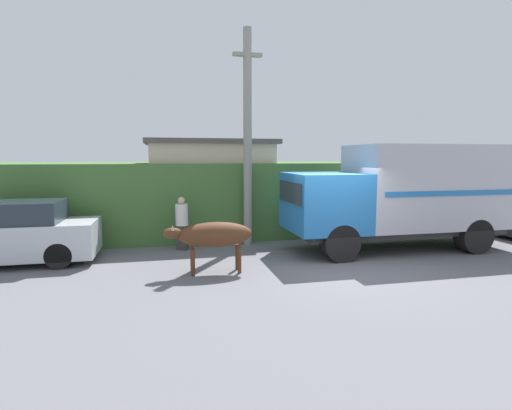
{
  "coord_description": "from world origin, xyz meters",
  "views": [
    {
      "loc": [
        -4.32,
        -9.12,
        2.77
      ],
      "look_at": [
        -2.01,
        0.89,
        1.55
      ],
      "focal_mm": 28.0,
      "sensor_mm": 36.0,
      "label": 1
    }
  ],
  "objects_px": {
    "cargo_truck": "(405,193)",
    "parked_suv": "(12,234)",
    "utility_pole": "(248,136)",
    "pedestrian_on_hill": "(182,221)",
    "brown_cow": "(214,235)"
  },
  "relations": [
    {
      "from": "cargo_truck",
      "to": "parked_suv",
      "type": "xyz_separation_m",
      "value": [
        -10.96,
        0.76,
        -0.92
      ]
    },
    {
      "from": "utility_pole",
      "to": "pedestrian_on_hill",
      "type": "bearing_deg",
      "value": -172.77
    },
    {
      "from": "cargo_truck",
      "to": "parked_suv",
      "type": "distance_m",
      "value": 11.03
    },
    {
      "from": "utility_pole",
      "to": "parked_suv",
      "type": "bearing_deg",
      "value": -171.67
    },
    {
      "from": "cargo_truck",
      "to": "utility_pole",
      "type": "bearing_deg",
      "value": 158.4
    },
    {
      "from": "cargo_truck",
      "to": "parked_suv",
      "type": "bearing_deg",
      "value": 175.25
    },
    {
      "from": "cargo_truck",
      "to": "pedestrian_on_hill",
      "type": "bearing_deg",
      "value": 166.85
    },
    {
      "from": "cargo_truck",
      "to": "pedestrian_on_hill",
      "type": "distance_m",
      "value": 6.78
    },
    {
      "from": "brown_cow",
      "to": "parked_suv",
      "type": "distance_m",
      "value": 5.41
    },
    {
      "from": "brown_cow",
      "to": "parked_suv",
      "type": "height_order",
      "value": "parked_suv"
    },
    {
      "from": "parked_suv",
      "to": "utility_pole",
      "type": "relative_size",
      "value": 0.63
    },
    {
      "from": "brown_cow",
      "to": "parked_suv",
      "type": "xyz_separation_m",
      "value": [
        -5.03,
        1.98,
        -0.13
      ]
    },
    {
      "from": "cargo_truck",
      "to": "brown_cow",
      "type": "xyz_separation_m",
      "value": [
        -5.93,
        -1.23,
        -0.8
      ]
    },
    {
      "from": "parked_suv",
      "to": "brown_cow",
      "type": "bearing_deg",
      "value": -19.27
    },
    {
      "from": "cargo_truck",
      "to": "parked_suv",
      "type": "height_order",
      "value": "cargo_truck"
    }
  ]
}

